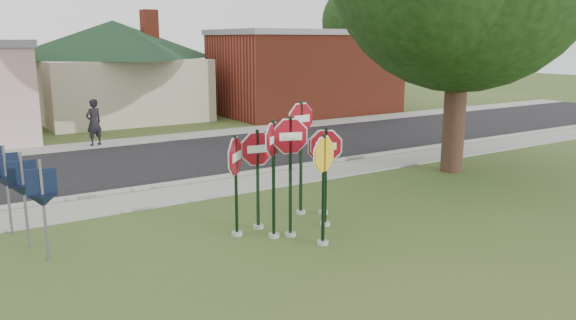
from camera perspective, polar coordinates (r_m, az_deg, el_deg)
ground at (r=11.66m, az=4.47°, el=-9.00°), size 120.00×120.00×0.00m
sidewalk_near at (r=16.16m, az=-7.35°, el=-2.91°), size 60.00×1.60×0.06m
road at (r=20.22m, az=-12.83°, el=-0.10°), size 60.00×7.00×0.04m
sidewalk_far at (r=24.24m, az=-16.32°, el=1.74°), size 60.00×1.60×0.06m
curb at (r=17.03m, az=-8.80°, el=-2.04°), size 60.00×0.20×0.14m
stop_sign_center at (r=11.88m, az=0.24°, el=0.08°), size 1.02×0.32×2.74m
stop_sign_yellow at (r=11.47m, az=3.65°, el=-1.56°), size 0.97×0.41×2.44m
stop_sign_left at (r=11.84m, az=-1.49°, el=-0.33°), size 0.84×0.59×2.66m
stop_sign_right at (r=12.68m, az=3.87°, el=-0.44°), size 0.79×0.66×2.38m
stop_sign_back_right at (r=13.45m, az=1.33°, el=1.94°), size 1.04×0.24×2.89m
stop_sign_back_left at (r=12.46m, az=-3.11°, el=-0.61°), size 1.06×0.24×2.38m
stop_sign_far_right at (r=13.53m, az=3.65°, el=-0.00°), size 0.72×0.91×2.24m
stop_sign_far_left at (r=12.05m, az=-5.32°, el=-1.16°), size 0.85×0.81×2.35m
route_sign_row at (r=13.54m, az=-26.68°, el=-1.88°), size 1.43×4.63×2.00m
building_house at (r=31.84m, az=-17.23°, el=10.61°), size 11.60×11.60×6.20m
building_brick at (r=32.96m, az=1.82°, el=9.00°), size 10.20×6.20×4.75m
bg_tree_right at (r=44.95m, az=7.12°, el=13.80°), size 5.60×5.60×8.40m
pedestrian at (r=23.61m, az=-19.13°, el=3.64°), size 0.79×0.66×1.85m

